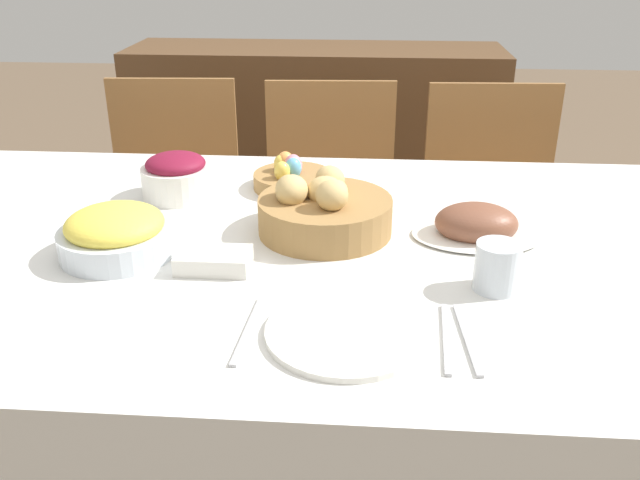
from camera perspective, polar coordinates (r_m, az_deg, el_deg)
dining_table at (r=1.49m, az=0.26°, el=-13.68°), size 1.88×1.04×0.77m
chair_far_right at (r=2.23m, az=14.28°, el=2.03°), size 0.44×0.44×0.87m
chair_far_left at (r=2.29m, az=-12.37°, el=2.77°), size 0.44×0.44×0.87m
chair_far_center at (r=2.20m, az=0.84°, el=2.47°), size 0.44×0.44×0.87m
sideboard at (r=2.98m, az=-0.35°, el=7.65°), size 1.54×0.44×0.87m
bread_basket at (r=1.31m, az=0.20°, el=2.56°), size 0.26×0.26×0.12m
egg_basket at (r=1.55m, az=-2.37°, el=5.38°), size 0.18×0.18×0.08m
ham_platter at (r=1.33m, az=13.00°, el=1.18°), size 0.24×0.17×0.08m
pineapple_bowl at (r=1.27m, az=-16.81°, el=0.54°), size 0.21×0.21×0.09m
beet_salad_bowl at (r=1.52m, az=-11.99°, el=5.30°), size 0.15×0.15×0.10m
dinner_plate at (r=1.00m, az=2.23°, el=-7.75°), size 0.24×0.24×0.01m
fork at (r=1.01m, az=-6.05°, el=-7.51°), size 0.02×0.19×0.00m
knife at (r=1.01m, az=10.58°, el=-8.07°), size 0.02×0.19×0.00m
spoon at (r=1.01m, az=12.28°, el=-8.09°), size 0.02×0.19×0.00m
drinking_cup at (r=1.14m, az=14.69°, el=-2.20°), size 0.07×0.07×0.08m
butter_dish at (r=1.19m, az=-8.94°, el=-1.71°), size 0.13×0.08×0.03m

